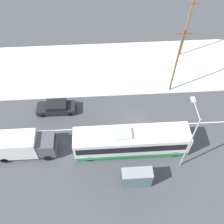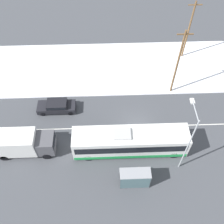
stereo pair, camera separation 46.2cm
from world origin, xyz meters
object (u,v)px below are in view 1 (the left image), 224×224
object	(u,v)px
pedestrian_at_stop	(140,170)
bus_shelter	(137,178)
sedan_car	(56,107)
streetlamp	(190,135)
utility_pole_snowlot	(186,29)
box_truck	(20,145)
utility_pole_roadside	(176,62)
city_bus	(131,141)

from	to	relation	value
pedestrian_at_stop	bus_shelter	distance (m)	1.40
sedan_car	streetlamp	world-z (taller)	streetlamp
sedan_car	utility_pole_snowlot	size ratio (longest dim) A/B	0.53
box_truck	utility_pole_roadside	distance (m)	20.13
sedan_car	city_bus	bearing A→B (deg)	145.32
sedan_car	streetlamp	distance (m)	16.40
bus_shelter	utility_pole_snowlot	size ratio (longest dim) A/B	0.35
city_bus	sedan_car	xyz separation A→B (m)	(-8.59, 5.94, -0.81)
streetlamp	utility_pole_roadside	world-z (taller)	utility_pole_roadside
box_truck	bus_shelter	size ratio (longest dim) A/B	2.33
box_truck	utility_pole_roadside	xyz separation A→B (m)	(18.02, 8.36, 3.24)
bus_shelter	utility_pole_snowlot	world-z (taller)	utility_pole_snowlot
pedestrian_at_stop	bus_shelter	world-z (taller)	bus_shelter
utility_pole_roadside	utility_pole_snowlot	bearing A→B (deg)	67.36
sedan_car	utility_pole_roadside	xyz separation A→B (m)	(14.73, 2.65, 4.13)
city_bus	streetlamp	distance (m)	6.56
streetlamp	utility_pole_roadside	xyz separation A→B (m)	(0.97, 10.40, -0.29)
city_bus	sedan_car	distance (m)	10.48
box_truck	streetlamp	size ratio (longest dim) A/B	0.85
utility_pole_snowlot	box_truck	bearing A→B (deg)	-143.79
pedestrian_at_stop	streetlamp	world-z (taller)	streetlamp
pedestrian_at_stop	bus_shelter	xyz separation A→B (m)	(-0.49, -1.14, 0.63)
bus_shelter	streetlamp	distance (m)	6.62
utility_pole_roadside	utility_pole_snowlot	world-z (taller)	utility_pole_roadside
pedestrian_at_stop	streetlamp	bearing A→B (deg)	16.02
box_truck	pedestrian_at_stop	world-z (taller)	box_truck
streetlamp	utility_pole_roadside	size ratio (longest dim) A/B	0.89
city_bus	pedestrian_at_stop	bearing A→B (deg)	-78.24
sedan_car	utility_pole_snowlot	bearing A→B (deg)	-151.41
bus_shelter	streetlamp	xyz separation A→B (m)	(5.02, 2.44, 3.55)
city_bus	pedestrian_at_stop	size ratio (longest dim) A/B	7.22
city_bus	bus_shelter	distance (m)	4.25
sedan_car	utility_pole_roadside	distance (m)	15.52
city_bus	sedan_car	world-z (taller)	city_bus
box_truck	sedan_car	bearing A→B (deg)	60.04
bus_shelter	streetlamp	size ratio (longest dim) A/B	0.36
streetlamp	utility_pole_snowlot	size ratio (longest dim) A/B	0.96
utility_pole_snowlot	utility_pole_roadside	bearing A→B (deg)	-112.64
city_bus	utility_pole_snowlot	size ratio (longest dim) A/B	1.41
pedestrian_at_stop	bus_shelter	bearing A→B (deg)	-113.32
box_truck	utility_pole_snowlot	size ratio (longest dim) A/B	0.81
city_bus	utility_pole_roadside	world-z (taller)	utility_pole_roadside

